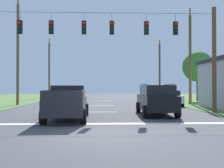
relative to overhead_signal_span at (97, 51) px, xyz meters
The scene contains 16 objects.
ground_plane 9.15m from the overhead_signal_span, 88.49° to the right, with size 120.00×120.00×0.00m, color #3D3D42.
stop_bar_stripe 6.79m from the overhead_signal_span, 87.65° to the right, with size 14.64×0.45×0.01m, color white.
lane_dash_0 4.50m from the overhead_signal_span, 75.92° to the left, with size 0.15×2.50×0.01m, color white.
lane_dash_1 8.57m from the overhead_signal_span, 88.35° to the left, with size 0.15×2.50×0.01m, color white.
lane_dash_2 16.83m from the overhead_signal_span, 89.25° to the left, with size 0.15×2.50×0.01m, color white.
lane_dash_3 25.20m from the overhead_signal_span, 89.51° to the left, with size 0.15×2.50×0.01m, color white.
lane_dash_4 30.26m from the overhead_signal_span, 89.60° to the left, with size 0.15×2.50×0.01m, color white.
overhead_signal_span is the anchor object (origin of this frame).
pickup_truck 5.08m from the overhead_signal_span, 115.33° to the right, with size 2.43×5.47×1.95m.
suv_black 5.37m from the overhead_signal_span, 19.16° to the right, with size 2.26×4.82×2.05m.
distant_car_crossing_white 10.70m from the overhead_signal_span, 45.08° to the left, with size 2.20×4.39×1.52m.
utility_pole_mid_right 13.44m from the overhead_signal_span, 42.65° to the left, with size 0.29×2.00×10.45m.
utility_pole_far_right 26.81m from the overhead_signal_span, 67.99° to the left, with size 0.32×1.85×9.92m.
utility_pole_mid_left 11.75m from the overhead_signal_span, 135.62° to the left, with size 0.27×1.91×11.18m.
utility_pole_far_left 27.08m from the overhead_signal_span, 109.19° to the left, with size 0.29×1.91×10.14m.
tree_roadside_right 19.55m from the overhead_signal_span, 48.91° to the left, with size 3.99×3.99×6.58m.
Camera 1 is at (0.27, -9.95, 1.87)m, focal length 40.43 mm.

